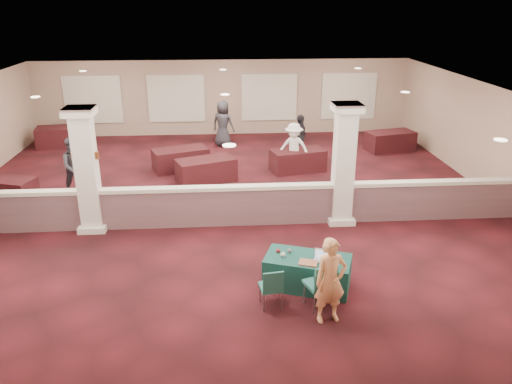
{
  "coord_description": "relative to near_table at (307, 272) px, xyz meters",
  "views": [
    {
      "loc": [
        -0.15,
        -13.55,
        5.63
      ],
      "look_at": [
        0.7,
        -2.0,
        1.11
      ],
      "focal_mm": 35.0,
      "sensor_mm": 36.0,
      "label": 1
    }
  ],
  "objects": [
    {
      "name": "ground",
      "position": [
        -1.57,
        4.64,
        -0.33
      ],
      "size": [
        16.0,
        16.0,
        0.0
      ],
      "primitive_type": "plane",
      "color": "#411015",
      "rests_on": "ground"
    },
    {
      "name": "wall_back",
      "position": [
        -1.57,
        12.64,
        1.27
      ],
      "size": [
        16.0,
        0.04,
        3.2
      ],
      "primitive_type": "cube",
      "color": "gray",
      "rests_on": "ground"
    },
    {
      "name": "wall_front",
      "position": [
        -1.57,
        -3.36,
        1.27
      ],
      "size": [
        16.0,
        0.04,
        3.2
      ],
      "primitive_type": "cube",
      "color": "gray",
      "rests_on": "ground"
    },
    {
      "name": "wall_right",
      "position": [
        6.43,
        4.64,
        1.27
      ],
      "size": [
        0.04,
        16.0,
        3.2
      ],
      "primitive_type": "cube",
      "color": "gray",
      "rests_on": "ground"
    },
    {
      "name": "ceiling",
      "position": [
        -1.57,
        4.64,
        2.87
      ],
      "size": [
        16.0,
        16.0,
        0.02
      ],
      "primitive_type": "cube",
      "color": "white",
      "rests_on": "wall_back"
    },
    {
      "name": "partition_wall",
      "position": [
        -1.57,
        3.14,
        0.23
      ],
      "size": [
        15.6,
        0.28,
        1.1
      ],
      "color": "#5B3D47",
      "rests_on": "ground"
    },
    {
      "name": "column_left",
      "position": [
        -5.07,
        3.14,
        1.3
      ],
      "size": [
        0.72,
        0.72,
        3.2
      ],
      "color": "silver",
      "rests_on": "ground"
    },
    {
      "name": "column_right",
      "position": [
        1.43,
        3.14,
        1.3
      ],
      "size": [
        0.72,
        0.72,
        3.2
      ],
      "color": "silver",
      "rests_on": "ground"
    },
    {
      "name": "sconce_left",
      "position": [
        -5.35,
        3.14,
        1.67
      ],
      "size": [
        0.12,
        0.12,
        0.18
      ],
      "color": "brown",
      "rests_on": "column_left"
    },
    {
      "name": "sconce_right",
      "position": [
        -4.79,
        3.14,
        1.67
      ],
      "size": [
        0.12,
        0.12,
        0.18
      ],
      "color": "brown",
      "rests_on": "column_left"
    },
    {
      "name": "near_table",
      "position": [
        0.0,
        0.0,
        0.0
      ],
      "size": [
        1.92,
        1.4,
        0.67
      ],
      "primitive_type": "cube",
      "rotation": [
        0.0,
        0.0,
        -0.34
      ],
      "color": "#0F3834",
      "rests_on": "ground"
    },
    {
      "name": "conf_chair_main",
      "position": [
        0.13,
        -0.82,
        0.25
      ],
      "size": [
        0.63,
        0.63,
        0.99
      ],
      "rotation": [
        0.0,
        0.0,
        0.32
      ],
      "color": "#1C5349",
      "rests_on": "ground"
    },
    {
      "name": "conf_chair_side",
      "position": [
        -0.82,
        -0.73,
        0.17
      ],
      "size": [
        0.48,
        0.48,
        0.84
      ],
      "rotation": [
        0.0,
        0.0,
        0.14
      ],
      "color": "#1C5349",
      "rests_on": "ground"
    },
    {
      "name": "woman",
      "position": [
        0.2,
        -1.19,
        0.5
      ],
      "size": [
        0.66,
        0.5,
        1.66
      ],
      "primitive_type": "imported",
      "rotation": [
        0.0,
        0.0,
        0.19
      ],
      "color": "#EAA366",
      "rests_on": "ground"
    },
    {
      "name": "far_table_front_left",
      "position": [
        -8.07,
        5.41,
        -0.01
      ],
      "size": [
        1.76,
        1.25,
        0.65
      ],
      "primitive_type": "cube",
      "rotation": [
        0.0,
        0.0,
        -0.32
      ],
      "color": "black",
      "rests_on": "ground"
    },
    {
      "name": "far_table_front_center",
      "position": [
        -2.23,
        6.58,
        0.05
      ],
      "size": [
        2.07,
        1.54,
        0.76
      ],
      "primitive_type": "cube",
      "rotation": [
        0.0,
        0.0,
        0.36
      ],
      "color": "black",
      "rests_on": "ground"
    },
    {
      "name": "far_table_front_right",
      "position": [
        0.93,
        7.45,
        0.04
      ],
      "size": [
        1.99,
        1.31,
        0.74
      ],
      "primitive_type": "cube",
      "rotation": [
        0.0,
        0.0,
        0.23
      ],
      "color": "black",
      "rests_on": "ground"
    },
    {
      "name": "far_table_back_left",
      "position": [
        -8.07,
        11.14,
        0.07
      ],
      "size": [
        2.1,
        1.27,
        0.8
      ],
      "primitive_type": "cube",
      "rotation": [
        0.0,
        0.0,
        0.15
      ],
      "color": "black",
      "rests_on": "ground"
    },
    {
      "name": "far_table_back_center",
      "position": [
        -3.14,
        7.84,
        0.04
      ],
      "size": [
        2.06,
        1.5,
        0.75
      ],
      "primitive_type": "cube",
      "rotation": [
        0.0,
        0.0,
        0.34
      ],
      "color": "black",
      "rests_on": "ground"
    },
    {
      "name": "far_table_back_right",
      "position": [
        4.93,
        9.65,
        0.04
      ],
      "size": [
        2.0,
        1.3,
        0.75
      ],
      "primitive_type": "cube",
      "rotation": [
        0.0,
        0.0,
        0.22
      ],
      "color": "black",
      "rests_on": "ground"
    },
    {
      "name": "attendee_a",
      "position": [
        -6.1,
        5.69,
        0.56
      ],
      "size": [
        0.98,
        0.83,
        1.78
      ],
      "primitive_type": "imported",
      "rotation": [
        0.0,
        0.0,
        0.51
      ],
      "color": "black",
      "rests_on": "ground"
    },
    {
      "name": "attendee_b",
      "position": [
        0.76,
        7.36,
        0.52
      ],
      "size": [
        1.2,
        0.87,
        1.7
      ],
      "primitive_type": "imported",
      "rotation": [
        0.0,
        0.0,
        -0.39
      ],
      "color": "white",
      "rests_on": "ground"
    },
    {
      "name": "attendee_c",
      "position": [
        1.19,
        8.76,
        0.5
      ],
      "size": [
        0.94,
        1.07,
        1.67
      ],
      "primitive_type": "imported",
      "rotation": [
        0.0,
        0.0,
        0.97
      ],
      "color": "black",
      "rests_on": "ground"
    },
    {
      "name": "attendee_d",
      "position": [
        -1.61,
        10.71,
        0.59
      ],
      "size": [
        1.03,
        0.82,
        1.84
      ],
      "primitive_type": "imported",
      "rotation": [
        0.0,
        0.0,
        2.72
      ],
      "color": "black",
      "rests_on": "ground"
    },
    {
      "name": "laptop_base",
      "position": [
        0.24,
        -0.13,
        0.34
      ],
      "size": [
        0.35,
        0.3,
        0.02
      ],
      "primitive_type": "cube",
      "rotation": [
        0.0,
        0.0,
        -0.34
      ],
      "color": "silver",
      "rests_on": "near_table"
    },
    {
      "name": "laptop_screen",
      "position": [
        0.28,
        -0.04,
        0.45
      ],
      "size": [
        0.29,
        0.11,
        0.2
      ],
      "primitive_type": "cube",
      "rotation": [
        0.0,
        0.0,
        -0.34
      ],
      "color": "silver",
      "rests_on": "near_table"
    },
    {
      "name": "screen_glow",
      "position": [
        0.28,
        -0.04,
        0.44
      ],
      "size": [
        0.26,
        0.1,
        0.17
      ],
      "primitive_type": "cube",
      "rotation": [
        0.0,
        0.0,
        -0.34
      ],
      "color": "#D2E1FC",
      "rests_on": "near_table"
    },
    {
      "name": "knitting",
      "position": [
        -0.03,
        -0.23,
        0.35
      ],
      "size": [
        0.44,
        0.38,
        0.03
      ],
      "primitive_type": "cube",
      "rotation": [
        0.0,
        0.0,
        -0.34
      ],
      "color": "#BA511D",
      "rests_on": "near_table"
    },
    {
      "name": "yarn_cream",
      "position": [
        -0.5,
        0.08,
        0.38
      ],
      "size": [
        0.1,
        0.1,
        0.1
      ],
      "primitive_type": "sphere",
      "color": "beige",
      "rests_on": "near_table"
    },
    {
      "name": "yarn_red",
      "position": [
        -0.59,
        0.26,
        0.38
      ],
      "size": [
        0.09,
        0.09,
        0.09
      ],
      "primitive_type": "sphere",
      "color": "maroon",
      "rests_on": "near_table"
    },
    {
      "name": "yarn_grey",
      "position": [
        -0.35,
        0.24,
        0.38
      ],
      "size": [
        0.09,
        0.09,
        0.09
      ],
      "primitive_type": "sphere",
      "color": "#54545A",
      "rests_on": "near_table"
    },
    {
      "name": "scissors",
      "position": [
        0.47,
        -0.44,
        0.34
      ],
      "size": [
        0.11,
        0.06,
        0.01
      ],
      "primitive_type": "cube",
      "rotation": [
        0.0,
        0.0,
        -0.34
      ],
      "color": "red",
      "rests_on": "near_table"
    }
  ]
}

